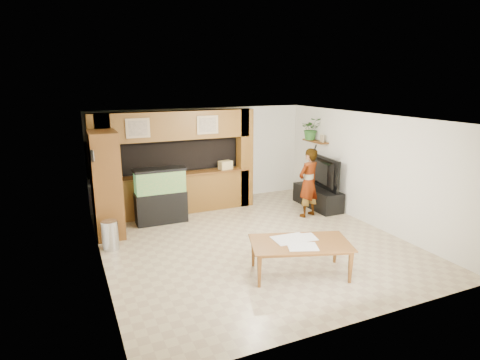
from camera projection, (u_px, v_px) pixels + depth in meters
name	position (u px, v px, depth m)	size (l,w,h in m)	color
floor	(252.00, 241.00, 8.50)	(6.50, 6.50, 0.00)	tan
ceiling	(253.00, 118.00, 7.87)	(6.50, 6.50, 0.00)	white
wall_back	(201.00, 156.00, 11.07)	(6.00, 6.00, 0.00)	silver
wall_left	(98.00, 199.00, 7.00)	(6.50, 6.50, 0.00)	silver
wall_right	(368.00, 169.00, 9.37)	(6.50, 6.50, 0.00)	silver
partition	(173.00, 162.00, 10.15)	(4.20, 0.99, 2.60)	brown
wall_clock	(92.00, 156.00, 7.76)	(0.05, 0.25, 0.25)	black
wall_shelf	(315.00, 141.00, 10.94)	(0.25, 0.90, 0.04)	brown
pantry_cabinet	(106.00, 185.00, 8.60)	(0.57, 0.94, 2.29)	brown
trash_can	(110.00, 235.00, 8.04)	(0.33, 0.33, 0.60)	#B2B2B7
aquarium	(161.00, 196.00, 9.49)	(1.20, 0.45, 1.33)	black
tv_stand	(318.00, 197.00, 10.76)	(0.58, 1.57, 0.52)	black
television	(319.00, 173.00, 10.59)	(1.47, 0.19, 0.85)	black
photo_frame	(322.00, 138.00, 10.65)	(0.03, 0.15, 0.19)	tan
potted_plant	(311.00, 129.00, 11.01)	(0.55, 0.47, 0.61)	#2E6327
person	(308.00, 183.00, 9.90)	(0.63, 0.41, 1.72)	tan
microphone	(315.00, 147.00, 9.56)	(0.03, 0.03, 0.15)	black
dining_table	(300.00, 259.00, 6.97)	(1.71, 0.95, 0.60)	brown
newspaper_a	(290.00, 239.00, 7.06)	(0.61, 0.44, 0.01)	silver
newspaper_b	(303.00, 247.00, 6.74)	(0.50, 0.36, 0.01)	silver
newspaper_c	(302.00, 237.00, 7.13)	(0.50, 0.36, 0.01)	silver
counter_box	(225.00, 165.00, 10.55)	(0.33, 0.22, 0.22)	tan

